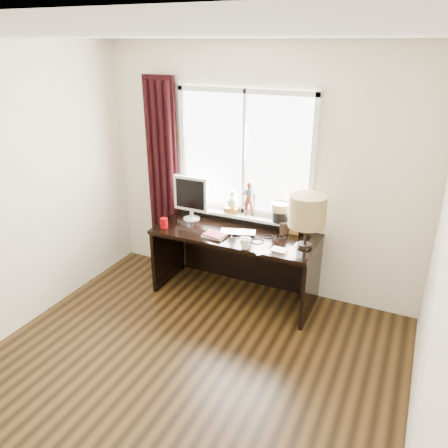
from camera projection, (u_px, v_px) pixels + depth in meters
The scene contains 17 objects.
floor at pixel (162, 400), 3.40m from camera, with size 3.50×4.00×0.00m, color #3F2911.
ceiling at pixel (136, 37), 2.38m from camera, with size 3.50×4.00×0.00m, color white.
wall_back at pixel (259, 173), 4.56m from camera, with size 3.50×2.60×0.00m, color beige.
wall_right at pixel (441, 315), 2.21m from camera, with size 4.00×2.60×0.00m, color beige.
laptop at pixel (238, 232), 4.47m from camera, with size 0.36×0.23×0.03m, color silver.
mug at pixel (245, 243), 4.14m from camera, with size 0.11×0.10×0.11m, color white.
red_cup at pixel (164, 223), 4.61m from camera, with size 0.08×0.08×0.10m, color #770004.
window at pixel (244, 172), 4.57m from camera, with size 1.52×0.22×1.40m.
curtain at pixel (163, 179), 4.99m from camera, with size 0.38×0.09×2.25m.
desk at pixel (239, 250), 4.68m from camera, with size 1.70×0.70×0.75m.
monitor at pixel (191, 196), 4.73m from camera, with size 0.40×0.18×0.49m.
notebook_stack at pixel (215, 235), 4.41m from camera, with size 0.24×0.19×0.03m.
brush_holder at pixel (284, 228), 4.46m from camera, with size 0.09×0.09×0.25m.
icon_frame at pixel (294, 229), 4.43m from camera, with size 0.10×0.02×0.13m.
table_lamp at pixel (307, 211), 4.06m from camera, with size 0.35×0.35×0.52m.
loose_papers at pixel (281, 249), 4.15m from camera, with size 0.48×0.43×0.00m.
desk_cables at pixel (267, 239), 4.35m from camera, with size 0.33×0.36×0.01m.
Camera 1 is at (1.54, -2.15, 2.59)m, focal length 35.00 mm.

